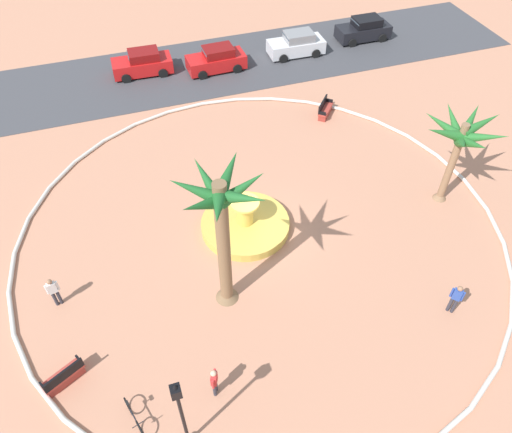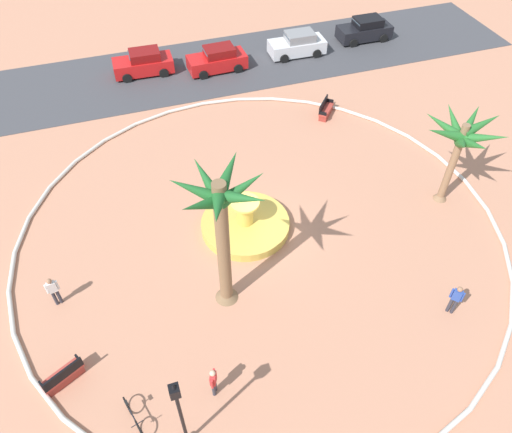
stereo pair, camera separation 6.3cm
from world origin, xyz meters
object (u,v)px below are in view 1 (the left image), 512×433
at_px(bench_west, 325,110).
at_px(person_pedestrian_stroll, 54,291).
at_px(bicycle_red_frame, 134,417).
at_px(person_cyclist_helmet, 214,381).
at_px(parked_car_third, 296,45).
at_px(lamppost, 181,411).
at_px(parked_car_rightmost, 364,30).
at_px(parked_car_second, 217,60).
at_px(fountain, 245,224).
at_px(parked_car_leftmost, 143,63).
at_px(bench_east, 64,377).
at_px(person_cyclist_photo, 456,298).
at_px(palm_tree_near_fountain, 462,138).
at_px(palm_tree_by_curb, 221,218).

relative_size(bench_west, person_pedestrian_stroll, 0.93).
relative_size(bicycle_red_frame, person_cyclist_helmet, 1.04).
distance_m(bicycle_red_frame, parked_car_third, 27.60).
relative_size(lamppost, parked_car_rightmost, 1.07).
distance_m(bench_west, parked_car_third, 7.79).
bearing_deg(parked_car_second, fountain, -100.14).
bearing_deg(person_pedestrian_stroll, parked_car_leftmost, 69.54).
relative_size(bench_east, bicycle_red_frame, 0.99).
height_order(fountain, parked_car_leftmost, fountain).
height_order(bench_east, lamppost, lamppost).
height_order(person_cyclist_photo, person_pedestrian_stroll, person_cyclist_photo).
bearing_deg(palm_tree_near_fountain, fountain, 173.44).
bearing_deg(palm_tree_by_curb, parked_car_second, 75.94).
bearing_deg(parked_car_second, person_pedestrian_stroll, -124.76).
height_order(bicycle_red_frame, parked_car_rightmost, parked_car_rightmost).
distance_m(bench_east, person_cyclist_helmet, 5.72).
distance_m(palm_tree_by_curb, parked_car_second, 19.60).
bearing_deg(person_pedestrian_stroll, palm_tree_near_fountain, 1.50).
distance_m(palm_tree_near_fountain, bicycle_red_frame, 18.35).
relative_size(fountain, parked_car_rightmost, 1.07).
xyz_separation_m(palm_tree_by_curb, parked_car_third, (10.69, 18.87, -4.18)).
height_order(person_cyclist_photo, parked_car_second, person_cyclist_photo).
bearing_deg(bench_east, person_cyclist_helmet, -22.65).
distance_m(bench_east, parked_car_second, 23.37).
xyz_separation_m(lamppost, parked_car_rightmost, (19.30, 24.82, -1.73)).
distance_m(bench_west, parked_car_rightmost, 10.73).
height_order(lamppost, person_cyclist_photo, lamppost).
bearing_deg(parked_car_third, parked_car_second, -177.19).
bearing_deg(fountain, parked_car_third, 60.26).
distance_m(fountain, bench_east, 10.34).
relative_size(bicycle_red_frame, parked_car_third, 0.41).
xyz_separation_m(palm_tree_by_curb, parked_car_rightmost, (16.36, 19.45, -4.18)).
relative_size(parked_car_leftmost, parked_car_second, 1.00).
relative_size(person_cyclist_helmet, parked_car_third, 0.40).
bearing_deg(parked_car_third, person_pedestrian_stroll, -136.09).
relative_size(parked_car_leftmost, parked_car_rightmost, 1.01).
bearing_deg(palm_tree_near_fountain, lamppost, -152.67).
distance_m(palm_tree_by_curb, person_cyclist_photo, 10.26).
height_order(fountain, parked_car_third, fountain).
distance_m(lamppost, person_cyclist_helmet, 2.54).
distance_m(palm_tree_by_curb, bicycle_red_frame, 7.67).
height_order(bench_east, bicycle_red_frame, bench_east).
height_order(fountain, parked_car_second, fountain).
distance_m(person_cyclist_photo, parked_car_rightmost, 24.33).
height_order(palm_tree_near_fountain, palm_tree_by_curb, palm_tree_by_curb).
bearing_deg(palm_tree_near_fountain, bicycle_red_frame, -158.60).
xyz_separation_m(palm_tree_near_fountain, parked_car_leftmost, (-12.45, 17.24, -3.09)).
xyz_separation_m(fountain, person_pedestrian_stroll, (-8.86, -1.68, 0.65)).
bearing_deg(parked_car_leftmost, person_cyclist_helmet, -93.19).
xyz_separation_m(bicycle_red_frame, parked_car_third, (15.27, 22.99, 0.40)).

